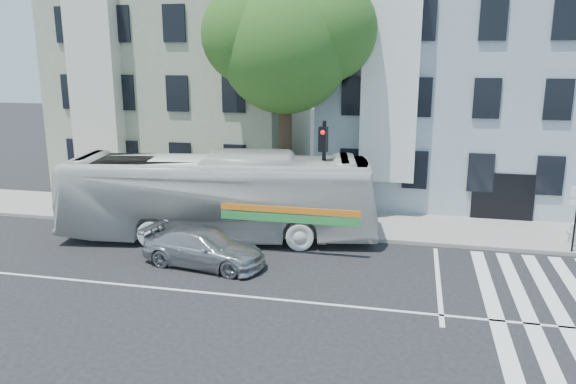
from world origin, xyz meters
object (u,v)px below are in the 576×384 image
(sedan, at_px, (204,248))
(fire_hydrant, at_px, (573,232))
(traffic_signal, at_px, (323,164))
(bus, at_px, (219,196))

(sedan, relative_size, fire_hydrant, 5.29)
(sedan, bearing_deg, traffic_signal, -35.05)
(bus, distance_m, traffic_signal, 4.34)
(bus, relative_size, traffic_signal, 2.62)
(sedan, distance_m, traffic_signal, 5.70)
(fire_hydrant, bearing_deg, sedan, -159.42)
(traffic_signal, distance_m, fire_hydrant, 9.91)
(fire_hydrant, bearing_deg, traffic_signal, -172.79)
(bus, xyz_separation_m, sedan, (0.47, -2.97, -1.09))
(traffic_signal, height_order, fire_hydrant, traffic_signal)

